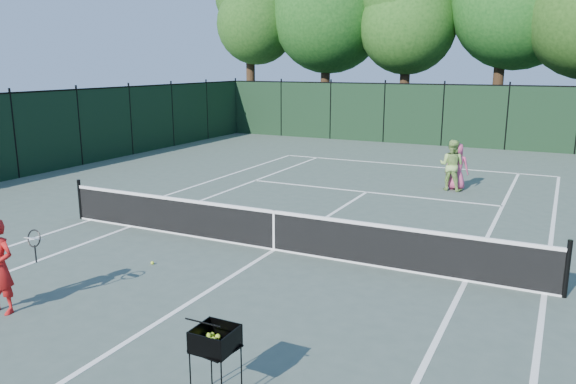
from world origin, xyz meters
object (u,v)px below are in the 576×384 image
at_px(player_pink, 457,166).
at_px(loose_ball_midcourt, 152,263).
at_px(player_green, 452,165).
at_px(ball_hopper, 215,339).

distance_m(player_pink, loose_ball_midcourt, 10.91).
relative_size(player_pink, player_green, 0.93).
bearing_deg(player_pink, player_green, 50.88).
xyz_separation_m(player_pink, player_green, (-0.14, -0.18, 0.06)).
distance_m(ball_hopper, loose_ball_midcourt, 5.14).
xyz_separation_m(player_pink, ball_hopper, (-0.49, -13.38, 0.02)).
height_order(player_pink, loose_ball_midcourt, player_pink).
height_order(player_pink, player_green, player_green).
bearing_deg(player_green, ball_hopper, 96.30).
relative_size(player_pink, ball_hopper, 1.64).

